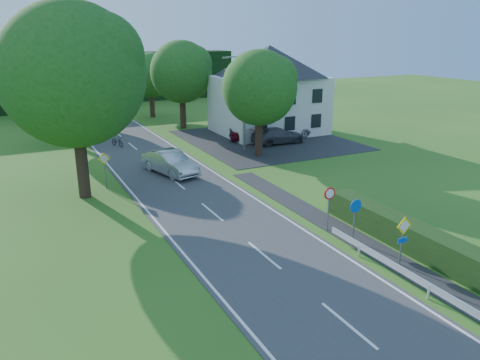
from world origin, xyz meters
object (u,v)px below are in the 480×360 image
streetlight (243,99)px  moving_car (170,162)px  parked_car_silver_a (251,128)px  parked_car_silver_b (287,130)px  parasol (257,137)px  parked_car_red (252,133)px  motorcycle (117,141)px  parked_car_grey (278,136)px

streetlight → moving_car: streetlight is taller
parked_car_silver_a → parked_car_silver_b: (3.11, -1.55, -0.13)m
moving_car → parasol: size_ratio=2.47×
streetlight → parked_car_red: bearing=50.2°
parked_car_silver_b → parked_car_red: bearing=100.6°
moving_car → parked_car_silver_a: (11.08, 8.51, -0.03)m
motorcycle → parked_car_red: 12.31m
parked_car_red → parked_car_silver_b: size_ratio=0.86×
moving_car → motorcycle: moving_car is taller
parked_car_red → parasol: size_ratio=2.06×
parked_car_silver_b → parasol: size_ratio=2.39×
motorcycle → parked_car_silver_b: (15.69, -3.40, 0.24)m
moving_car → parked_car_silver_b: size_ratio=1.03×
moving_car → parked_car_red: (10.26, 6.73, -0.12)m
parked_car_silver_a → parked_car_silver_b: bearing=-143.5°
parked_car_silver_a → motorcycle: bearing=54.8°
moving_car → parked_car_silver_a: size_ratio=1.04×
parked_car_grey → streetlight: bearing=106.7°
motorcycle → parked_car_grey: (13.42, -5.51, 0.29)m
streetlight → motorcycle: bearing=144.4°
parked_car_grey → parasol: size_ratio=2.45×
moving_car → parasol: (9.45, 4.41, 0.09)m
parked_car_silver_a → parasol: size_ratio=2.39×
parked_car_grey → parasol: bearing=101.7°
streetlight → moving_car: (-7.76, -3.73, -3.59)m
parked_car_grey → parked_car_silver_b: (2.27, 2.10, -0.05)m
streetlight → parasol: 3.95m
motorcycle → parasol: 12.47m
parked_car_red → parked_car_silver_a: size_ratio=0.86×
parasol → motorcycle: bearing=151.5°
motorcycle → parasol: parasol is taller
moving_car → parked_car_grey: bearing=6.4°
motorcycle → streetlight: bearing=-57.0°
motorcycle → parked_car_silver_a: 12.72m
streetlight → parked_car_silver_a: 6.85m
parked_car_red → parked_car_silver_a: 1.96m
parked_car_grey → parasol: 2.51m
parasol → parked_car_red: bearing=70.8°
parked_car_silver_b → parasol: bearing=125.5°
parked_car_silver_a → streetlight: bearing=118.4°
motorcycle → parked_car_silver_a: parked_car_silver_a is taller
parked_car_silver_a → parasol: 4.41m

